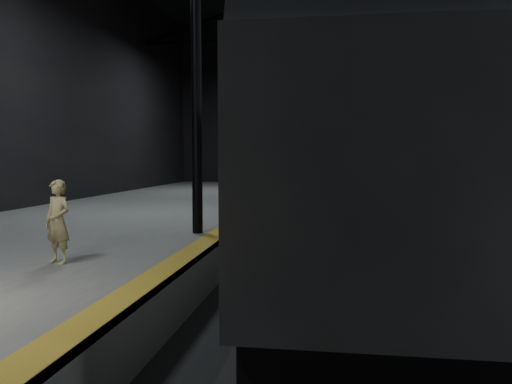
# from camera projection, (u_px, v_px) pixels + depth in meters

# --- Properties ---
(ground) EXTENTS (44.00, 44.00, 0.00)m
(ground) POSITION_uv_depth(u_px,v_px,m) (344.00, 247.00, 16.21)
(ground) COLOR black
(ground) RESTS_ON ground
(platform_left) EXTENTS (9.00, 43.80, 1.00)m
(platform_left) POSITION_uv_depth(u_px,v_px,m) (125.00, 227.00, 17.28)
(platform_left) COLOR #555552
(platform_left) RESTS_ON ground
(tactile_strip) EXTENTS (0.50, 43.80, 0.01)m
(tactile_strip) POSITION_uv_depth(u_px,v_px,m) (245.00, 215.00, 16.62)
(tactile_strip) COLOR #865F18
(tactile_strip) RESTS_ON platform_left
(track) EXTENTS (2.40, 43.00, 0.24)m
(track) POSITION_uv_depth(u_px,v_px,m) (344.00, 245.00, 16.20)
(track) COLOR #3F3328
(track) RESTS_ON ground
(train) EXTENTS (3.11, 20.79, 5.56)m
(train) POSITION_uv_depth(u_px,v_px,m) (346.00, 152.00, 14.77)
(train) COLOR #989A9F
(train) RESTS_ON ground
(woman) EXTENTS (0.65, 0.53, 1.53)m
(woman) POSITION_uv_depth(u_px,v_px,m) (58.00, 222.00, 9.02)
(woman) COLOR tan
(woman) RESTS_ON platform_left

